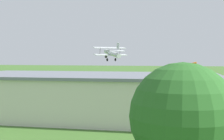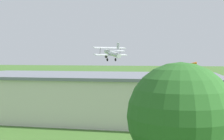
% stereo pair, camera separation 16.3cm
% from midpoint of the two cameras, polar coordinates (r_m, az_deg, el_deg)
% --- Properties ---
extents(ground_plane, '(400.00, 400.00, 0.00)m').
position_cam_midpoint_polar(ground_plane, '(74.14, 1.53, -3.66)').
color(ground_plane, '#3D6628').
extents(hangar, '(33.77, 16.82, 5.56)m').
position_cam_midpoint_polar(hangar, '(41.73, -3.80, -4.54)').
color(hangar, beige).
rests_on(hangar, ground_plane).
extents(biplane, '(7.35, 7.47, 3.82)m').
position_cam_midpoint_polar(biplane, '(66.78, 0.01, 3.12)').
color(biplane, silver).
extents(car_black, '(2.13, 4.11, 1.67)m').
position_cam_midpoint_polar(car_black, '(54.62, 15.57, -5.02)').
color(car_black, black).
rests_on(car_black, ground_plane).
extents(car_silver, '(2.11, 4.75, 1.60)m').
position_cam_midpoint_polar(car_silver, '(61.18, -13.32, -4.23)').
color(car_silver, '#B7B7BC').
rests_on(car_silver, ground_plane).
extents(car_red, '(2.63, 4.52, 1.60)m').
position_cam_midpoint_polar(car_red, '(64.15, -18.45, -3.98)').
color(car_red, red).
rests_on(car_red, ground_plane).
extents(person_near_hangar_door, '(0.48, 0.48, 1.66)m').
position_cam_midpoint_polar(person_near_hangar_door, '(60.05, 17.62, -4.41)').
color(person_near_hangar_door, beige).
rests_on(person_near_hangar_door, ground_plane).
extents(person_at_fence_line, '(0.53, 0.53, 1.65)m').
position_cam_midpoint_polar(person_at_fence_line, '(60.43, -1.04, -4.26)').
color(person_at_fence_line, '#B23333').
rests_on(person_at_fence_line, ground_plane).
extents(person_by_parked_cars, '(0.50, 0.50, 1.64)m').
position_cam_midpoint_polar(person_by_parked_cars, '(57.86, 16.28, -4.66)').
color(person_by_parked_cars, '#72338C').
rests_on(person_by_parked_cars, ground_plane).
extents(person_walking_on_apron, '(0.52, 0.52, 1.63)m').
position_cam_midpoint_polar(person_walking_on_apron, '(57.91, 5.77, -4.57)').
color(person_walking_on_apron, navy).
rests_on(person_walking_on_apron, ground_plane).
extents(tree_near_perimeter_road, '(5.67, 5.67, 7.57)m').
position_cam_midpoint_polar(tree_near_perimeter_road, '(17.15, 12.55, -8.12)').
color(tree_near_perimeter_road, brown).
rests_on(tree_near_perimeter_road, ground_plane).
extents(windsock, '(1.43, 0.70, 6.66)m').
position_cam_midpoint_polar(windsock, '(76.19, 14.71, 0.83)').
color(windsock, silver).
rests_on(windsock, ground_plane).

